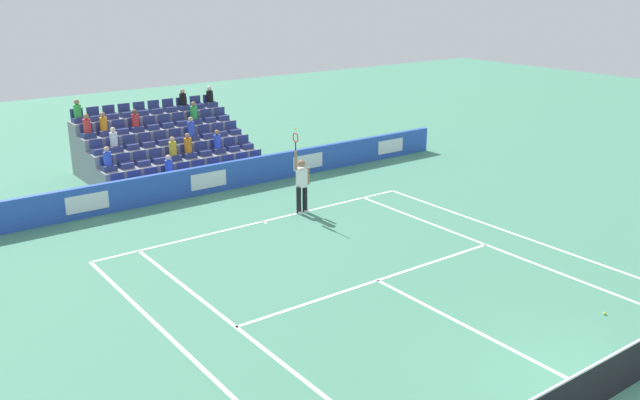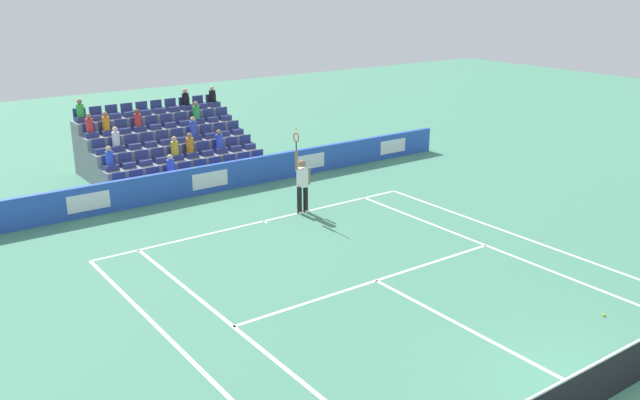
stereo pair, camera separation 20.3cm
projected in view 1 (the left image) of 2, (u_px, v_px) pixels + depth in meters
The scene contains 14 objects.
ground_plane at pixel (608, 399), 12.48m from camera, with size 80.00×80.00×0.00m, color #47896B.
line_baseline at pixel (263, 221), 21.58m from camera, with size 10.97×0.10×0.01m, color white.
line_service at pixel (377, 280), 17.38m from camera, with size 8.23×0.10×0.01m, color white.
line_centre_service at pixel (474, 330), 14.93m from camera, with size 0.10×6.40×0.01m, color white.
line_singles_sideline_left at pixel (247, 335), 14.71m from camera, with size 0.10×11.89×0.01m, color white.
line_singles_sideline_right at pixel (498, 249), 19.36m from camera, with size 0.10×11.89×0.01m, color white.
line_doubles_sideline_left at pixel (188, 355), 13.94m from camera, with size 0.10×11.89×0.01m, color white.
line_doubles_sideline_right at pixel (529, 239), 20.13m from camera, with size 0.10×11.89×0.01m, color white.
line_centre_mark at pixel (265, 222), 21.51m from camera, with size 0.10×0.20×0.01m, color white.
sponsor_barrier at pixel (207, 179), 24.27m from camera, with size 21.55×0.22×1.02m.
tennis_net at pixel (611, 376), 12.33m from camera, with size 11.97×0.10×1.07m.
tennis_player at pixel (302, 184), 22.09m from camera, with size 0.53×0.36×2.85m.
stadium_stand at pixel (164, 151), 26.90m from camera, with size 6.20×4.75×2.97m.
loose_tennis_ball at pixel (605, 313), 15.60m from camera, with size 0.07×0.07×0.07m, color #D1E533.
Camera 1 is at (10.61, 5.53, 7.33)m, focal length 38.44 mm.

